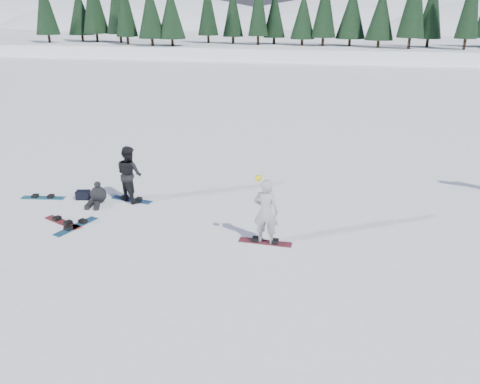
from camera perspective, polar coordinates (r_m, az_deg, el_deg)
name	(u,v)px	position (r m, az deg, el deg)	size (l,w,h in m)	color
ground	(173,241)	(13.44, -8.19, -5.95)	(420.00, 420.00, 0.00)	white
alpine_backdrop	(304,61)	(201.95, 7.83, 15.50)	(412.50, 227.00, 53.20)	white
snowboarder_woman	(266,212)	(12.82, 3.17, -2.39)	(0.72, 0.50, 2.05)	#ACACB2
snowboarder_man	(129,174)	(16.15, -13.33, 2.17)	(0.94, 0.73, 1.92)	black
seated_rider	(98,195)	(16.41, -16.95, -0.37)	(0.66, 0.97, 0.77)	black
gear_bag	(83,195)	(17.00, -18.58, -0.34)	(0.45, 0.30, 0.30)	black
snowboard_woman	(265,242)	(13.23, 3.09, -6.13)	(1.50, 0.28, 0.03)	maroon
snowboard_man	(132,200)	(16.48, -13.06, -0.94)	(1.50, 0.28, 0.03)	#1C4F9A
snowboard_loose_c	(43,198)	(17.61, -22.86, -0.65)	(1.50, 0.28, 0.03)	teal
snowboard_loose_a	(76,226)	(14.97, -19.38, -3.98)	(1.50, 0.28, 0.03)	#185488
snowboard_loose_b	(63,222)	(15.38, -20.80, -3.49)	(1.50, 0.28, 0.03)	maroon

